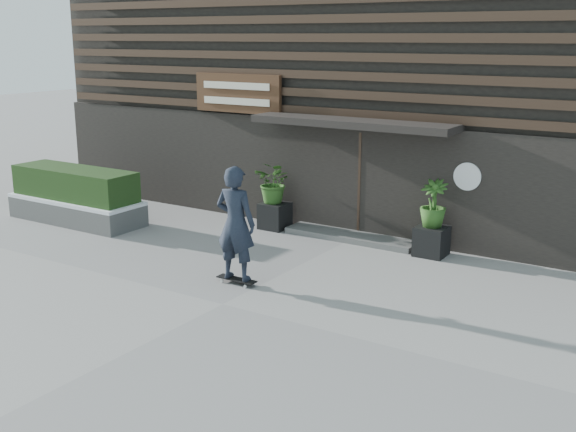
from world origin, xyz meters
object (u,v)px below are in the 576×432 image
Objects in this scene: planter_pot_left at (275,216)px; raised_bed at (77,211)px; planter_pot_right at (431,241)px; skateboarder at (236,224)px.

planter_pot_left is 0.17× the size of raised_bed.
planter_pot_right is at bearing 0.00° from planter_pot_left.
planter_pot_left is 3.80m from planter_pot_right.
skateboarder reaches higher than planter_pot_right.
planter_pot_right is 0.17× the size of raised_bed.
skateboarder is (5.84, -1.45, 0.87)m from raised_bed.
skateboarder is (-2.30, -3.48, 0.82)m from planter_pot_right.
raised_bed is 1.63× the size of skateboarder.
skateboarder reaches higher than planter_pot_left.
skateboarder reaches higher than raised_bed.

